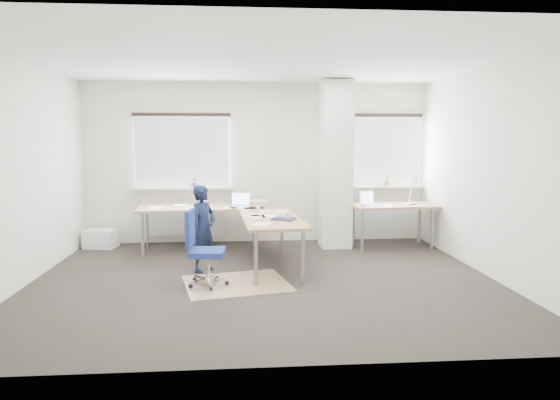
{
  "coord_description": "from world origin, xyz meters",
  "views": [
    {
      "loc": [
        -0.3,
        -6.33,
        1.84
      ],
      "look_at": [
        0.28,
        0.9,
        0.94
      ],
      "focal_mm": 32.0,
      "sensor_mm": 36.0,
      "label": 1
    }
  ],
  "objects": [
    {
      "name": "white_crate",
      "position": [
        -2.66,
        2.15,
        0.15
      ],
      "size": [
        0.56,
        0.44,
        0.31
      ],
      "primitive_type": "cube",
      "rotation": [
        0.0,
        0.0,
        -0.17
      ],
      "color": "white",
      "rests_on": "ground"
    },
    {
      "name": "person",
      "position": [
        -0.82,
        0.51,
        0.6
      ],
      "size": [
        0.48,
        0.52,
        1.2
      ],
      "primitive_type": "imported",
      "rotation": [
        0.0,
        0.0,
        0.97
      ],
      "color": "black",
      "rests_on": "ground"
    },
    {
      "name": "ground",
      "position": [
        0.0,
        0.0,
        0.0
      ],
      "size": [
        6.0,
        6.0,
        0.0
      ],
      "primitive_type": "plane",
      "color": "black",
      "rests_on": "ground"
    },
    {
      "name": "desk_side",
      "position": [
        2.25,
        1.8,
        0.69
      ],
      "size": [
        1.45,
        0.8,
        1.22
      ],
      "rotation": [
        0.0,
        0.0,
        0.07
      ],
      "color": "brown",
      "rests_on": "ground"
    },
    {
      "name": "task_chair",
      "position": [
        -0.76,
        -0.18,
        0.27
      ],
      "size": [
        0.52,
        0.52,
        0.96
      ],
      "rotation": [
        0.0,
        0.0,
        -0.1
      ],
      "color": "navy",
      "rests_on": "ground"
    },
    {
      "name": "room_shell",
      "position": [
        0.18,
        0.45,
        1.75
      ],
      "size": [
        6.04,
        5.04,
        2.82
      ],
      "color": "beige",
      "rests_on": "ground"
    },
    {
      "name": "floor_mat",
      "position": [
        -0.36,
        -0.14,
        0.0
      ],
      "size": [
        1.47,
        1.32,
        0.01
      ],
      "primitive_type": "cube",
      "rotation": [
        0.0,
        0.0,
        0.21
      ],
      "color": "#947951",
      "rests_on": "ground"
    },
    {
      "name": "desk_main",
      "position": [
        -0.36,
        1.26,
        0.69
      ],
      "size": [
        2.56,
        2.62,
        0.96
      ],
      "rotation": [
        0.0,
        0.0,
        0.06
      ],
      "color": "brown",
      "rests_on": "ground"
    }
  ]
}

